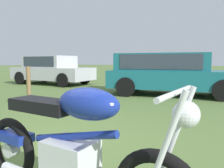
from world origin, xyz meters
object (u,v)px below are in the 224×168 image
Objects in this scene: motorcycle_blue at (71,147)px; car_silver at (51,68)px; car_teal at (168,71)px; fence_post_wooden at (29,88)px.

motorcycle_blue is 0.49× the size of car_silver.
fence_post_wooden is (-1.94, -4.18, -0.31)m from car_teal.
car_teal reaches higher than motorcycle_blue.
car_silver and car_teal have the same top height.
car_teal is at bearing 65.14° from fence_post_wooden.
car_teal is 4.62m from fence_post_wooden.
car_silver is at bearing 161.93° from car_teal.
car_teal is (-1.41, 6.33, 0.35)m from motorcycle_blue.
fence_post_wooden reaches higher than motorcycle_blue.
car_teal reaches higher than fence_post_wooden.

